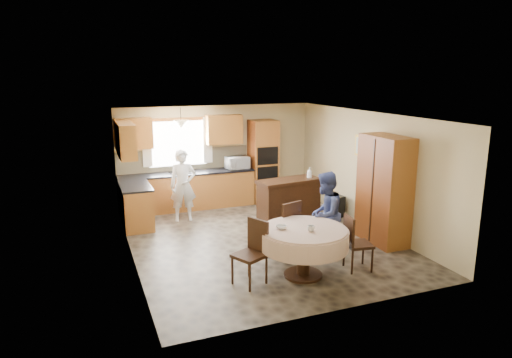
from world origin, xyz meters
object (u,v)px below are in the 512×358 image
object	(u,v)px
chair_back	(287,226)
person_dining	(325,214)
oven_tower	(263,161)
person_sink	(183,185)
chair_left	(253,249)
cupboard	(384,190)
dining_table	(304,239)
chair_right	(354,240)
sideboard	(289,204)

from	to	relation	value
chair_back	person_dining	size ratio (longest dim) A/B	0.68
oven_tower	person_sink	xyz separation A→B (m)	(-2.30, -0.86, -0.25)
chair_left	person_dining	bearing A→B (deg)	83.41
cupboard	dining_table	xyz separation A→B (m)	(-2.18, -0.87, -0.42)
chair_left	chair_right	distance (m)	1.78
cupboard	person_sink	xyz separation A→B (m)	(-3.37, 2.77, -0.25)
sideboard	cupboard	world-z (taller)	cupboard
sideboard	dining_table	xyz separation A→B (m)	(-0.86, -2.39, 0.15)
oven_tower	person_dining	bearing A→B (deg)	-95.20
cupboard	oven_tower	bearing A→B (deg)	106.41
chair_left	chair_back	world-z (taller)	chair_back
chair_right	person_sink	xyz separation A→B (m)	(-2.10, 3.72, 0.28)
person_dining	chair_right	bearing A→B (deg)	61.88
dining_table	chair_left	bearing A→B (deg)	174.23
cupboard	chair_left	size ratio (longest dim) A/B	2.06
sideboard	person_dining	bearing A→B (deg)	-100.53
sideboard	chair_left	world-z (taller)	chair_left
dining_table	chair_right	size ratio (longest dim) A/B	1.51
chair_left	sideboard	bearing A→B (deg)	117.38
chair_left	person_sink	bearing A→B (deg)	159.34
oven_tower	person_sink	bearing A→B (deg)	-159.42
oven_tower	cupboard	distance (m)	3.79
cupboard	chair_back	world-z (taller)	cupboard
oven_tower	cupboard	bearing A→B (deg)	-73.59
oven_tower	cupboard	xyz separation A→B (m)	(1.07, -3.63, 0.00)
sideboard	oven_tower	bearing A→B (deg)	75.72
chair_right	person_dining	world-z (taller)	person_dining
person_sink	dining_table	bearing A→B (deg)	-64.55
oven_tower	chair_left	xyz separation A→B (m)	(-1.97, -4.41, -0.49)
cupboard	person_dining	bearing A→B (deg)	-171.59
person_dining	sideboard	bearing A→B (deg)	-133.15
oven_tower	chair_left	distance (m)	4.86
person_sink	chair_right	bearing A→B (deg)	-53.13
sideboard	cupboard	bearing A→B (deg)	-56.34
chair_right	oven_tower	bearing A→B (deg)	7.03
person_dining	oven_tower	bearing A→B (deg)	-135.22
chair_left	person_dining	xyz separation A→B (m)	(1.62, 0.57, 0.22)
dining_table	chair_right	distance (m)	0.93
dining_table	chair_back	xyz separation A→B (m)	(0.08, 0.83, -0.06)
sideboard	person_dining	world-z (taller)	person_dining
chair_back	person_sink	bearing A→B (deg)	-83.36
dining_table	sideboard	bearing A→B (deg)	70.29
oven_tower	person_sink	size ratio (longest dim) A/B	1.30
cupboard	chair_right	distance (m)	1.67
chair_back	chair_right	size ratio (longest dim) A/B	1.10
oven_tower	chair_right	size ratio (longest dim) A/B	2.20
chair_left	person_sink	size ratio (longest dim) A/B	0.63
oven_tower	chair_back	bearing A→B (deg)	-105.64
sideboard	chair_back	world-z (taller)	chair_back
cupboard	person_sink	bearing A→B (deg)	140.54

